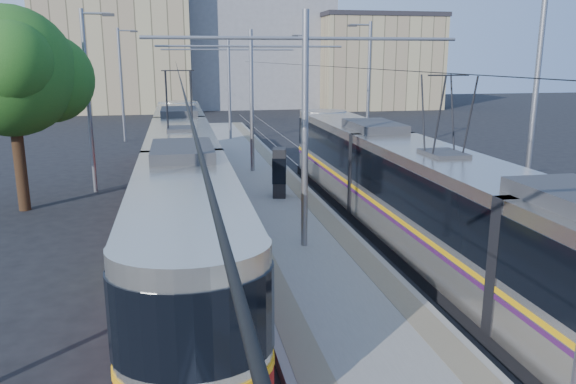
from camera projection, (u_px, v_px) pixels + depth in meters
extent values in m
cube|color=gray|center=(261.00, 186.00, 26.05)|extent=(4.00, 50.00, 0.30)
cube|color=gray|center=(230.00, 184.00, 25.74)|extent=(0.70, 50.00, 0.01)
cube|color=gray|center=(292.00, 182.00, 26.29)|extent=(0.70, 50.00, 0.01)
cube|color=gray|center=(167.00, 193.00, 25.27)|extent=(0.07, 70.00, 0.03)
cube|color=gray|center=(199.00, 192.00, 25.54)|extent=(0.07, 70.00, 0.03)
cube|color=gray|center=(321.00, 186.00, 26.62)|extent=(0.07, 70.00, 0.03)
cube|color=gray|center=(350.00, 185.00, 26.89)|extent=(0.07, 70.00, 0.03)
cube|color=black|center=(184.00, 209.00, 21.95)|extent=(2.30, 29.04, 0.40)
cube|color=beige|center=(182.00, 167.00, 21.56)|extent=(2.40, 27.44, 2.90)
cube|color=black|center=(181.00, 155.00, 21.45)|extent=(2.43, 27.44, 1.30)
cube|color=#FFA30D|center=(182.00, 178.00, 21.66)|extent=(2.43, 27.44, 0.12)
cube|color=#B10B0A|center=(183.00, 190.00, 21.77)|extent=(2.42, 27.44, 1.10)
cube|color=#2D2D30|center=(180.00, 126.00, 21.19)|extent=(1.68, 3.00, 0.30)
cube|color=black|center=(437.00, 259.00, 16.47)|extent=(2.30, 28.26, 0.40)
cube|color=#AAA49C|center=(440.00, 205.00, 16.09)|extent=(2.40, 26.66, 2.90)
cube|color=black|center=(441.00, 188.00, 15.97)|extent=(2.43, 26.66, 1.30)
cube|color=#EBA60C|center=(439.00, 218.00, 16.18)|extent=(2.43, 26.66, 0.12)
cube|color=#401449|center=(439.00, 223.00, 16.21)|extent=(2.43, 26.66, 0.10)
cube|color=#2D2D30|center=(444.00, 150.00, 15.71)|extent=(1.68, 3.00, 0.30)
cylinder|color=gray|center=(305.00, 133.00, 16.61)|extent=(0.20, 0.20, 7.00)
cylinder|color=gray|center=(306.00, 38.00, 15.98)|extent=(9.20, 0.10, 0.10)
cylinder|color=gray|center=(252.00, 102.00, 28.06)|extent=(0.20, 0.20, 7.00)
cylinder|color=gray|center=(251.00, 46.00, 27.43)|extent=(9.20, 0.10, 0.10)
cylinder|color=gray|center=(229.00, 89.00, 39.51)|extent=(0.20, 0.20, 7.00)
cylinder|color=gray|center=(228.00, 50.00, 38.88)|extent=(9.20, 0.10, 0.10)
cylinder|color=black|center=(177.00, 67.00, 24.11)|extent=(0.02, 70.00, 0.02)
cylinder|color=black|center=(338.00, 67.00, 25.47)|extent=(0.02, 70.00, 0.02)
cylinder|color=gray|center=(89.00, 103.00, 24.70)|extent=(0.18, 0.18, 8.00)
cube|color=#2D2D30|center=(108.00, 15.00, 24.03)|extent=(0.50, 0.22, 0.12)
cylinder|color=gray|center=(121.00, 86.00, 39.96)|extent=(0.18, 0.18, 8.00)
cube|color=#2D2D30|center=(134.00, 31.00, 39.29)|extent=(0.50, 0.22, 0.12)
cylinder|color=gray|center=(533.00, 121.00, 17.98)|extent=(0.18, 0.18, 8.00)
cylinder|color=gray|center=(368.00, 92.00, 33.24)|extent=(0.18, 0.18, 8.00)
cube|color=#2D2D30|center=(352.00, 26.00, 32.16)|extent=(0.50, 0.22, 0.12)
cylinder|color=gray|center=(307.00, 81.00, 48.50)|extent=(0.18, 0.18, 8.00)
cube|color=#2D2D30|center=(295.00, 36.00, 47.42)|extent=(0.50, 0.22, 0.12)
cube|color=black|center=(279.00, 173.00, 23.29)|extent=(0.70, 0.97, 2.03)
cube|color=black|center=(279.00, 169.00, 23.26)|extent=(0.74, 1.02, 1.06)
cylinder|color=#382314|center=(21.00, 170.00, 22.17)|extent=(0.45, 0.45, 3.29)
sphere|color=#134516|center=(10.00, 71.00, 21.28)|extent=(4.94, 4.94, 4.94)
sphere|color=#134516|center=(50.00, 79.00, 22.37)|extent=(3.50, 3.50, 3.50)
cube|color=tan|center=(117.00, 47.00, 63.57)|extent=(16.00, 12.00, 14.22)
cube|color=gray|center=(253.00, 41.00, 70.18)|extent=(18.00, 14.00, 16.00)
cube|color=tan|center=(374.00, 64.00, 67.74)|extent=(14.00, 10.00, 10.47)
cube|color=#262328|center=(376.00, 16.00, 66.45)|extent=(14.28, 10.20, 0.50)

